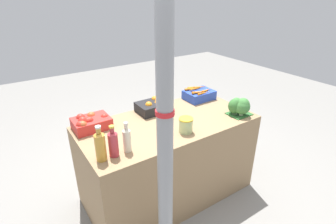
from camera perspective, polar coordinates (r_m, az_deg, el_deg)
ground_plane at (r=2.96m, az=0.00°, el=-16.94°), size 10.00×10.00×0.00m
market_table at (r=2.69m, az=0.00°, el=-10.19°), size 1.65×0.83×0.85m
support_pole at (r=1.52m, az=-0.68°, el=-2.66°), size 0.11×0.11×2.55m
apple_crate at (r=2.42m, az=-16.62°, el=-2.18°), size 0.32×0.24×0.13m
orange_crate at (r=2.65m, az=-3.08°, el=1.38°), size 0.32×0.24×0.14m
carrot_crate at (r=2.97m, az=6.76°, el=3.85°), size 0.32×0.24×0.13m
broccoli_pile at (r=2.64m, az=15.37°, el=1.14°), size 0.22×0.20×0.19m
juice_bottle_amber at (r=1.94m, az=-14.53°, el=-7.11°), size 0.08×0.08×0.28m
juice_bottle_ruby at (r=1.97m, az=-11.84°, el=-6.65°), size 0.07×0.07×0.25m
juice_bottle_cloudy at (r=2.01m, az=-8.92°, el=-5.87°), size 0.06×0.06×0.25m
pickle_jar at (r=2.27m, az=3.91°, el=-2.85°), size 0.12×0.12×0.13m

